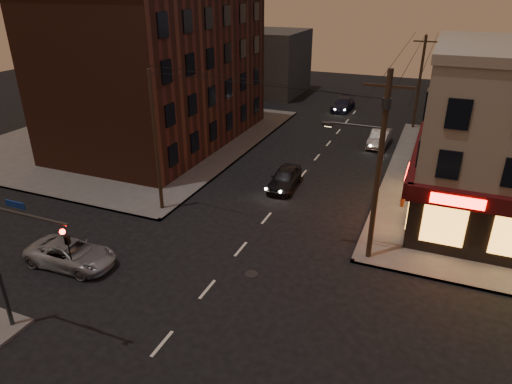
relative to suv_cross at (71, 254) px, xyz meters
The scene contains 15 objects.
ground 7.70m from the suv_cross, ahead, with size 120.00×120.00×0.00m, color black.
sidewalk_nw 22.39m from the suv_cross, 117.60° to the left, with size 24.00×28.00×0.15m, color #514F4C.
brick_apartment 21.83m from the suv_cross, 109.10° to the left, with size 12.00×20.00×13.00m, color #4A2417.
bg_building_ne_a 44.54m from the suv_cross, 60.88° to the left, with size 10.00×12.00×7.00m, color #3F3D3A.
bg_building_nw 43.30m from the suv_cross, 97.15° to the left, with size 9.00×10.00×8.00m, color #3F3D3A.
bg_building_ne_b 56.41m from the suv_cross, 69.62° to the left, with size 8.00×8.00×6.00m, color #3F3D3A.
utility_pole_main 16.58m from the suv_cross, 24.87° to the left, with size 4.20×0.44×10.00m.
utility_pole_far 36.09m from the suv_cross, 66.28° to the left, with size 0.26×0.26×9.00m, color #382619.
utility_pole_west 8.38m from the suv_cross, 83.55° to the left, with size 0.24×0.24×9.00m, color #382619.
traffic_signal 6.25m from the suv_cross, 66.61° to the right, with size 4.49×0.32×6.47m.
suv_cross is the anchor object (origin of this frame).
sedan_near 15.56m from the suv_cross, 62.72° to the left, with size 1.78×4.42×1.51m, color black.
sedan_mid 28.67m from the suv_cross, 65.13° to the left, with size 1.56×4.46×1.47m, color gray.
sedan_far 37.80m from the suv_cross, 80.62° to the left, with size 1.94×4.76×1.38m, color #181B31.
fire_hydrant 20.55m from the suv_cross, 41.33° to the left, with size 0.33×0.33×0.72m.
Camera 1 is at (9.19, -15.98, 13.72)m, focal length 32.00 mm.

